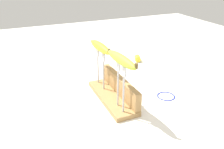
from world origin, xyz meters
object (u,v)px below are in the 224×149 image
object	(u,v)px
fork_stand_right	(121,83)
wire_coil	(166,96)
fork_stand_left	(101,65)
banana_raised_left	(100,47)
banana_raised_right	(121,59)
banana_chunk_near	(138,58)

from	to	relation	value
fork_stand_right	wire_coil	size ratio (longest dim) A/B	2.35
fork_stand_left	wire_coil	world-z (taller)	fork_stand_left
fork_stand_right	banana_raised_left	bearing A→B (deg)	-180.00
fork_stand_left	wire_coil	distance (m)	0.33
fork_stand_right	banana_raised_right	size ratio (longest dim) A/B	0.94
fork_stand_left	banana_chunk_near	distance (m)	0.43
fork_stand_right	fork_stand_left	bearing A→B (deg)	180.00
fork_stand_right	banana_chunk_near	xyz separation A→B (m)	(-0.46, 0.33, -0.12)
banana_chunk_near	banana_raised_left	bearing A→B (deg)	-53.65
banana_raised_right	wire_coil	distance (m)	0.33
fork_stand_left	fork_stand_right	size ratio (longest dim) A/B	0.90
fork_stand_left	banana_chunk_near	world-z (taller)	fork_stand_left
fork_stand_right	banana_raised_right	bearing A→B (deg)	-175.70
banana_raised_left	wire_coil	bearing A→B (deg)	53.24
wire_coil	banana_raised_left	bearing A→B (deg)	-126.76
fork_stand_right	wire_coil	xyz separation A→B (m)	(-0.03, 0.24, -0.13)
fork_stand_right	banana_raised_left	distance (m)	0.23
banana_raised_left	wire_coil	xyz separation A→B (m)	(0.18, 0.24, -0.21)
banana_chunk_near	wire_coil	world-z (taller)	banana_chunk_near
fork_stand_left	wire_coil	bearing A→B (deg)	53.25
wire_coil	fork_stand_right	bearing A→B (deg)	-82.37
fork_stand_right	banana_raised_right	world-z (taller)	banana_raised_right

